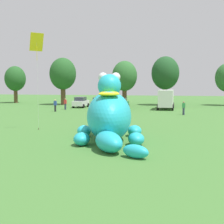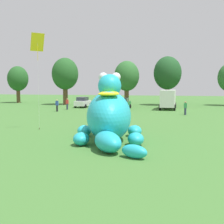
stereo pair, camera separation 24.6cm
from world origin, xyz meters
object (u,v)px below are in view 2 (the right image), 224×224
spectator_near_inflatable (67,104)px  tethered_flying_kite (37,44)px  car_green (123,103)px  giant_inflatable_creature (109,115)px  car_silver (101,103)px  spectator_mid_field (185,108)px  spectator_by_cars (57,105)px  car_white (83,102)px  box_truck (168,99)px

spectator_near_inflatable → tethered_flying_kite: bearing=-76.3°
car_green → giant_inflatable_creature: bearing=-82.3°
car_silver → spectator_mid_field: 15.26m
spectator_mid_field → spectator_by_cars: (-17.48, 1.01, 0.00)m
giant_inflatable_creature → spectator_by_cars: (-11.83, 19.42, -0.88)m
car_green → tethered_flying_kite: 23.47m
giant_inflatable_creature → spectator_by_cars: size_ratio=5.15×
giant_inflatable_creature → car_white: 29.25m
car_white → spectator_mid_field: 18.46m
car_white → car_silver: 3.39m
giant_inflatable_creature → spectator_near_inflatable: (-11.56, 22.72, -0.88)m
giant_inflatable_creature → car_silver: giant_inflatable_creature is taller
giant_inflatable_creature → tethered_flying_kite: tethered_flying_kite is taller
car_white → car_green: bearing=-11.0°
car_silver → spectator_near_inflatable: car_silver is taller
giant_inflatable_creature → spectator_near_inflatable: giant_inflatable_creature is taller
car_white → spectator_by_cars: 7.95m
giant_inflatable_creature → car_silver: (-7.23, 26.60, -0.88)m
car_white → car_silver: same height
spectator_mid_field → giant_inflatable_creature: bearing=-107.1°
car_white → box_truck: bearing=-3.1°
car_silver → spectator_by_cars: 8.53m
giant_inflatable_creature → box_truck: 26.72m
box_truck → car_white: bearing=176.9°
giant_inflatable_creature → car_silver: size_ratio=2.09×
box_truck → spectator_near_inflatable: (-14.90, -3.79, -0.75)m
spectator_mid_field → tethered_flying_kite: (-12.52, -14.86, 6.34)m
car_silver → spectator_mid_field: (12.87, -8.19, -0.01)m
box_truck → spectator_near_inflatable: box_truck is taller
tethered_flying_kite → car_white: bearing=98.8°
box_truck → spectator_by_cars: (-15.17, -7.09, -0.75)m
car_white → car_silver: bearing=-11.4°
box_truck → tethered_flying_kite: bearing=-114.0°
spectator_mid_field → spectator_by_cars: 17.50m
car_silver → tethered_flying_kite: 23.91m
spectator_by_cars → spectator_mid_field: bearing=-3.3°
car_silver → box_truck: box_truck is taller
spectator_by_cars → tethered_flying_kite: (4.95, -15.88, 6.34)m
car_green → spectator_by_cars: 10.54m
car_silver → spectator_near_inflatable: bearing=-138.2°
spectator_near_inflatable → spectator_by_cars: bearing=-94.6°
car_green → spectator_near_inflatable: car_green is taller
spectator_near_inflatable → tethered_flying_kite: (4.69, -19.18, 6.34)m
giant_inflatable_creature → car_white: (-10.55, 27.26, -0.88)m
car_white → car_silver: (3.32, -0.67, 0.00)m
spectator_near_inflatable → spectator_mid_field: 17.74m
giant_inflatable_creature → tethered_flying_kite: bearing=152.7°
spectator_mid_field → box_truck: bearing=105.9°
spectator_mid_field → tethered_flying_kite: tethered_flying_kite is taller
car_white → box_truck: (13.88, -0.76, 0.74)m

